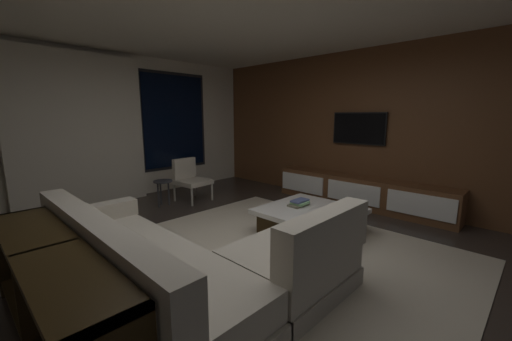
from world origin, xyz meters
The scene contains 12 objects.
floor centered at (0.00, 0.00, 0.00)m, with size 9.20×9.20×0.00m, color #332B26.
back_wall_with_window centered at (-0.06, 3.62, 1.34)m, with size 6.60×0.30×2.70m.
media_wall centered at (3.06, 0.00, 1.35)m, with size 0.12×7.80×2.70m.
area_rug centered at (0.35, -0.10, 0.01)m, with size 3.20×3.80×0.01m, color beige.
sectional_couch centered at (-0.86, -0.06, 0.29)m, with size 1.98×2.50×0.82m.
coffee_table centered at (1.09, -0.03, 0.19)m, with size 1.16×1.16×0.36m.
book_stack_on_coffee_table centered at (1.12, 0.17, 0.40)m, with size 0.29×0.19×0.08m.
accent_chair_near_window centered at (0.96, 2.56, 0.43)m, with size 0.59×0.61×0.78m.
side_stool centered at (0.40, 2.56, 0.37)m, with size 0.32×0.32×0.46m.
media_console centered at (2.77, 0.05, 0.25)m, with size 0.46×3.10×0.52m.
mounted_tv centered at (2.95, 0.25, 1.35)m, with size 0.05×0.96×0.56m.
console_table_behind_couch centered at (-1.77, 0.07, 0.42)m, with size 0.40×2.10×0.74m.
Camera 1 is at (-2.14, -2.16, 1.57)m, focal length 21.11 mm.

